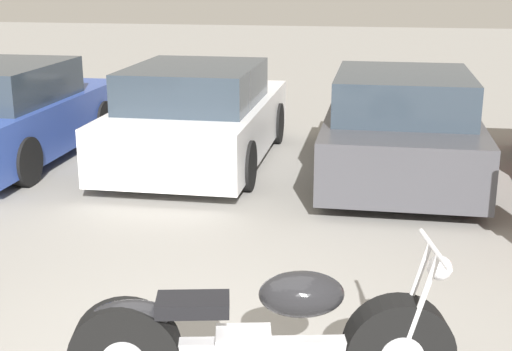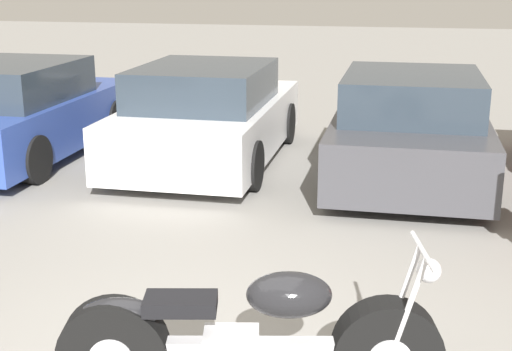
{
  "view_description": "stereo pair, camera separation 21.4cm",
  "coord_description": "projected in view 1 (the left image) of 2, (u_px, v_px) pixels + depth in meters",
  "views": [
    {
      "loc": [
        1.21,
        -4.12,
        2.6
      ],
      "look_at": [
        0.17,
        1.82,
        0.85
      ],
      "focal_mm": 50.0,
      "sensor_mm": 36.0,
      "label": 1
    },
    {
      "loc": [
        1.42,
        -4.08,
        2.6
      ],
      "look_at": [
        0.17,
        1.82,
        0.85
      ],
      "focal_mm": 50.0,
      "sensor_mm": 36.0,
      "label": 2
    }
  ],
  "objects": [
    {
      "name": "motorcycle",
      "position": [
        259.0,
        340.0,
        4.36
      ],
      "size": [
        2.35,
        0.85,
        1.02
      ],
      "color": "black",
      "rests_on": "ground_plane"
    },
    {
      "name": "parked_car_dark_grey",
      "position": [
        401.0,
        127.0,
        9.17
      ],
      "size": [
        1.94,
        4.05,
        1.37
      ],
      "color": "#3D3D42",
      "rests_on": "ground_plane"
    },
    {
      "name": "parked_car_white",
      "position": [
        199.0,
        117.0,
        9.8
      ],
      "size": [
        1.94,
        4.05,
        1.37
      ],
      "color": "white",
      "rests_on": "ground_plane"
    },
    {
      "name": "parked_car_blue",
      "position": [
        5.0,
        114.0,
        9.99
      ],
      "size": [
        1.94,
        4.05,
        1.37
      ],
      "color": "#2D479E",
      "rests_on": "ground_plane"
    }
  ]
}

